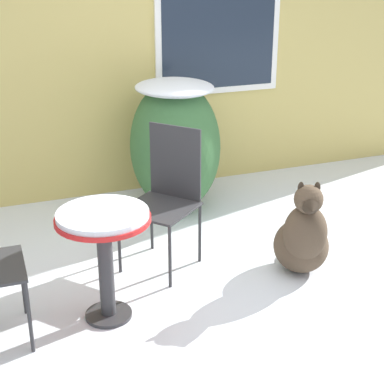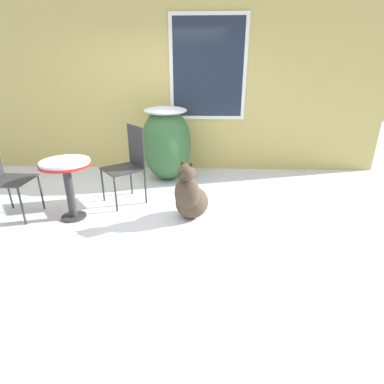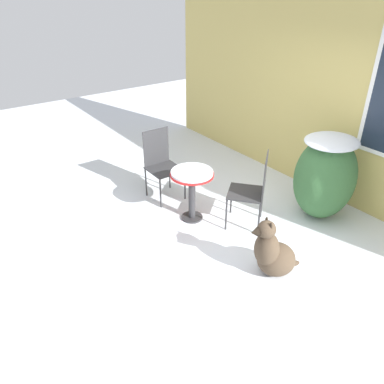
% 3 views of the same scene
% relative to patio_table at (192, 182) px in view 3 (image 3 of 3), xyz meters
% --- Properties ---
extents(ground_plane, '(16.00, 16.00, 0.00)m').
position_rel_patio_table_xyz_m(ground_plane, '(0.82, -0.01, -0.60)').
color(ground_plane, silver).
extents(house_wall, '(8.00, 0.10, 3.25)m').
position_rel_patio_table_xyz_m(house_wall, '(0.88, 2.19, 1.04)').
color(house_wall, tan).
rests_on(house_wall, ground_plane).
extents(shrub_left, '(0.82, 0.90, 1.22)m').
position_rel_patio_table_xyz_m(shrub_left, '(1.03, 1.55, 0.05)').
color(shrub_left, '#386638').
rests_on(shrub_left, ground_plane).
extents(patio_table, '(0.60, 0.60, 0.76)m').
position_rel_patio_table_xyz_m(patio_table, '(0.00, 0.00, 0.00)').
color(patio_table, '#2D2D30').
rests_on(patio_table, ground_plane).
extents(patio_chair_near_table, '(0.67, 0.67, 1.07)m').
position_rel_patio_table_xyz_m(patio_chair_near_table, '(0.61, 0.58, -0.01)').
color(patio_chair_near_table, '#2D2D30').
rests_on(patio_chair_near_table, ground_plane).
extents(patio_chair_far_side, '(0.49, 0.49, 1.07)m').
position_rel_patio_table_xyz_m(patio_chair_far_side, '(-0.83, 0.02, -0.01)').
color(patio_chair_far_side, '#2D2D30').
rests_on(patio_chair_far_side, ground_plane).
extents(dog, '(0.56, 0.65, 0.77)m').
position_rel_patio_table_xyz_m(dog, '(1.49, 0.05, -0.31)').
color(dog, '#4C3D2D').
rests_on(dog, ground_plane).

